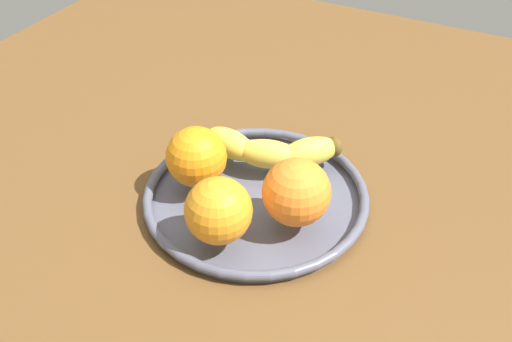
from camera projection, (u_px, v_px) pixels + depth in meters
ground_plane at (256, 213)px, 73.62cm from camera, size 125.78×125.78×4.00cm
fruit_bowl at (256, 195)px, 71.80cm from camera, size 28.00×28.00×1.80cm
banana at (271, 150)px, 74.63cm from camera, size 18.26×10.05×3.76cm
orange_center at (219, 211)px, 62.71cm from camera, size 7.56×7.56×7.56cm
orange_back_right at (196, 157)px, 70.32cm from camera, size 7.53×7.53×7.53cm
orange_back_left at (297, 192)px, 64.89cm from camera, size 7.87×7.87×7.87cm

